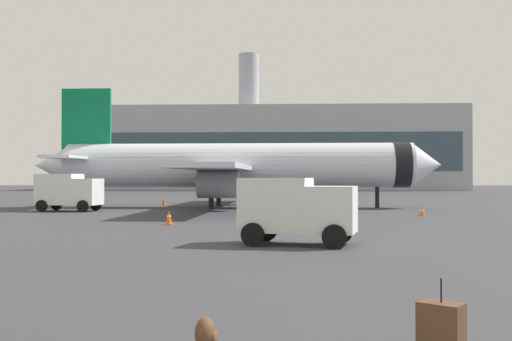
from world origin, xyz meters
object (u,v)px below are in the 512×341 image
Objects in this scene: rolling_suitcase at (441,326)px; safety_cone_mid at (169,217)px; safety_cone_outer at (422,212)px; cargo_van at (296,207)px; safety_cone_far at (291,217)px; airplane_at_gate at (235,166)px; safety_cone_near at (164,201)px; traveller_backpack at (206,334)px; service_truck at (68,190)px.

safety_cone_mid is at bearing 109.63° from rolling_suitcase.
safety_cone_mid is 17.84m from safety_cone_outer.
cargo_van reaches higher than safety_cone_far.
safety_cone_far is (4.62, -17.95, -3.28)m from airplane_at_gate.
safety_cone_near is 49.60m from traveller_backpack.
safety_cone_outer is 34.23m from traveller_backpack.
airplane_at_gate is 7.54× the size of cargo_van.
traveller_backpack is at bearing 179.53° from rolling_suitcase.
safety_cone_outer is at bearing -37.51° from safety_cone_near.
airplane_at_gate is 14.13m from service_truck.
safety_cone_far is (11.87, -22.95, -0.03)m from safety_cone_near.
safety_cone_far is (6.83, 1.30, -0.02)m from safety_cone_mid.
cargo_van is 9.86× the size of traveller_backpack.
airplane_at_gate reaches higher than traveller_backpack.
service_truck is at bearing 112.51° from traveller_backpack.
cargo_van is 20.25m from safety_cone_outer.
safety_cone_near is at bearing 142.49° from safety_cone_outer.
safety_cone_outer is at bearing 27.49° from safety_cone_mid.
service_truck is 26.61m from safety_cone_outer.
traveller_backpack is at bearing -78.05° from safety_cone_mid.
service_truck is at bearing 128.38° from safety_cone_mid.
airplane_at_gate is 46.95× the size of safety_cone_far.
safety_cone_mid is at bearing -152.51° from safety_cone_outer.
traveller_backpack is at bearing -93.77° from safety_cone_far.
safety_cone_mid is 1.67× the size of traveller_backpack.
rolling_suitcase is 2.29× the size of traveller_backpack.
safety_cone_mid is 6.95m from safety_cone_far.
safety_cone_outer is 0.55× the size of rolling_suitcase.
safety_cone_mid is 1.05× the size of safety_cone_far.
cargo_van reaches higher than safety_cone_near.
service_truck is 16.67m from safety_cone_mid.
safety_cone_mid is 1.32× the size of safety_cone_outer.
traveller_backpack is (-1.68, -25.59, -0.14)m from safety_cone_far.
traveller_backpack is at bearing -86.14° from airplane_at_gate.
safety_cone_outer is at bearing 77.61° from rolling_suitcase.
traveller_backpack is (-10.68, -32.52, -0.07)m from safety_cone_outer.
airplane_at_gate is 29.58m from cargo_van.
rolling_suitcase is at bearing -85.88° from safety_cone_far.
safety_cone_near is at bearing 117.35° from safety_cone_far.
cargo_van is at bearing -89.87° from safety_cone_far.
traveller_backpack is at bearing -96.77° from cargo_van.
safety_cone_near is 1.69× the size of traveller_backpack.
traveller_backpack is (10.19, -48.54, -0.17)m from safety_cone_near.
safety_cone_mid is at bearing 101.95° from traveller_backpack.
cargo_van reaches higher than safety_cone_outer.
safety_cone_outer is (9.00, 6.93, -0.08)m from safety_cone_far.
cargo_van is 11.23m from safety_cone_far.
traveller_backpack is (-1.71, -14.41, -1.22)m from cargo_van.
airplane_at_gate is 43.77m from traveller_backpack.
safety_cone_mid is at bearing -169.21° from safety_cone_far.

